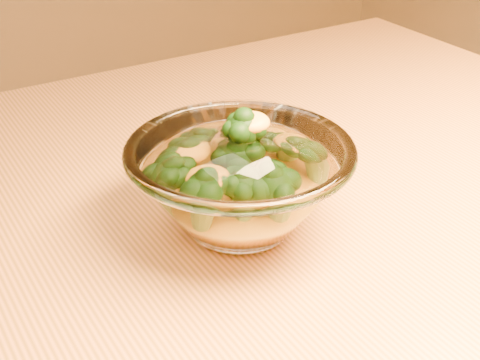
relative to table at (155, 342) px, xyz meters
name	(u,v)px	position (x,y,z in m)	size (l,w,h in m)	color
table	(155,342)	(0.00, 0.00, 0.00)	(1.20, 0.80, 0.75)	#B56936
glass_bowl	(240,184)	(0.08, -0.01, 0.14)	(0.19, 0.19, 0.08)	white
cheese_sauce	(240,202)	(0.08, -0.01, 0.12)	(0.10, 0.10, 0.03)	orange
broccoli_heap	(233,171)	(0.08, 0.00, 0.15)	(0.14, 0.12, 0.08)	black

